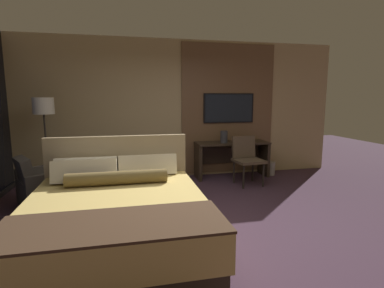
{
  "coord_description": "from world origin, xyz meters",
  "views": [
    {
      "loc": [
        -0.91,
        -3.52,
        1.64
      ],
      "look_at": [
        0.11,
        1.01,
        0.92
      ],
      "focal_mm": 28.0,
      "sensor_mm": 36.0,
      "label": 1
    }
  ],
  "objects_px": {
    "desk": "(231,153)",
    "desk_chair": "(246,156)",
    "vase_tall": "(224,137)",
    "waste_bin": "(270,168)",
    "floor_lamp": "(44,113)",
    "tv": "(229,108)",
    "bed": "(117,216)",
    "armchair_by_window": "(43,188)"
  },
  "relations": [
    {
      "from": "desk",
      "to": "desk_chair",
      "type": "distance_m",
      "value": 0.58
    },
    {
      "from": "vase_tall",
      "to": "waste_bin",
      "type": "distance_m",
      "value": 1.28
    },
    {
      "from": "vase_tall",
      "to": "floor_lamp",
      "type": "bearing_deg",
      "value": -176.35
    },
    {
      "from": "desk_chair",
      "to": "tv",
      "type": "bearing_deg",
      "value": 90.89
    },
    {
      "from": "vase_tall",
      "to": "bed",
      "type": "bearing_deg",
      "value": -130.28
    },
    {
      "from": "bed",
      "to": "waste_bin",
      "type": "relative_size",
      "value": 7.91
    },
    {
      "from": "armchair_by_window",
      "to": "waste_bin",
      "type": "distance_m",
      "value": 4.36
    },
    {
      "from": "desk_chair",
      "to": "waste_bin",
      "type": "xyz_separation_m",
      "value": [
        0.76,
        0.5,
        -0.41
      ]
    },
    {
      "from": "bed",
      "to": "desk",
      "type": "distance_m",
      "value": 3.41
    },
    {
      "from": "bed",
      "to": "waste_bin",
      "type": "bearing_deg",
      "value": 38.34
    },
    {
      "from": "bed",
      "to": "desk_chair",
      "type": "height_order",
      "value": "bed"
    },
    {
      "from": "desk",
      "to": "tv",
      "type": "height_order",
      "value": "tv"
    },
    {
      "from": "desk_chair",
      "to": "floor_lamp",
      "type": "distance_m",
      "value": 3.68
    },
    {
      "from": "bed",
      "to": "floor_lamp",
      "type": "xyz_separation_m",
      "value": [
        -1.22,
        2.23,
        1.04
      ]
    },
    {
      "from": "desk",
      "to": "desk_chair",
      "type": "height_order",
      "value": "desk_chair"
    },
    {
      "from": "tv",
      "to": "waste_bin",
      "type": "relative_size",
      "value": 3.91
    },
    {
      "from": "waste_bin",
      "to": "floor_lamp",
      "type": "bearing_deg",
      "value": -176.81
    },
    {
      "from": "floor_lamp",
      "to": "vase_tall",
      "type": "relative_size",
      "value": 6.76
    },
    {
      "from": "armchair_by_window",
      "to": "waste_bin",
      "type": "relative_size",
      "value": 3.4
    },
    {
      "from": "armchair_by_window",
      "to": "vase_tall",
      "type": "xyz_separation_m",
      "value": [
        3.21,
        0.87,
        0.59
      ]
    },
    {
      "from": "bed",
      "to": "armchair_by_window",
      "type": "relative_size",
      "value": 2.33
    },
    {
      "from": "floor_lamp",
      "to": "vase_tall",
      "type": "height_order",
      "value": "floor_lamp"
    },
    {
      "from": "armchair_by_window",
      "to": "vase_tall",
      "type": "height_order",
      "value": "vase_tall"
    },
    {
      "from": "tv",
      "to": "waste_bin",
      "type": "distance_m",
      "value": 1.57
    },
    {
      "from": "tv",
      "to": "vase_tall",
      "type": "bearing_deg",
      "value": -122.49
    },
    {
      "from": "tv",
      "to": "waste_bin",
      "type": "bearing_deg",
      "value": -18.44
    },
    {
      "from": "floor_lamp",
      "to": "armchair_by_window",
      "type": "bearing_deg",
      "value": -83.64
    },
    {
      "from": "desk",
      "to": "vase_tall",
      "type": "height_order",
      "value": "vase_tall"
    },
    {
      "from": "armchair_by_window",
      "to": "desk_chair",
      "type": "bearing_deg",
      "value": -112.09
    },
    {
      "from": "armchair_by_window",
      "to": "waste_bin",
      "type": "xyz_separation_m",
      "value": [
        4.27,
        0.9,
        -0.13
      ]
    },
    {
      "from": "bed",
      "to": "armchair_by_window",
      "type": "height_order",
      "value": "bed"
    },
    {
      "from": "floor_lamp",
      "to": "desk",
      "type": "bearing_deg",
      "value": 5.11
    },
    {
      "from": "bed",
      "to": "desk",
      "type": "xyz_separation_m",
      "value": [
        2.27,
        2.54,
        0.15
      ]
    },
    {
      "from": "bed",
      "to": "tv",
      "type": "distance_m",
      "value": 3.73
    },
    {
      "from": "desk_chair",
      "to": "armchair_by_window",
      "type": "bearing_deg",
      "value": -179.46
    },
    {
      "from": "bed",
      "to": "armchair_by_window",
      "type": "distance_m",
      "value": 1.94
    },
    {
      "from": "desk_chair",
      "to": "floor_lamp",
      "type": "bearing_deg",
      "value": 169.87
    },
    {
      "from": "tv",
      "to": "floor_lamp",
      "type": "distance_m",
      "value": 3.53
    },
    {
      "from": "vase_tall",
      "to": "waste_bin",
      "type": "height_order",
      "value": "vase_tall"
    },
    {
      "from": "desk_chair",
      "to": "floor_lamp",
      "type": "relative_size",
      "value": 0.55
    },
    {
      "from": "tv",
      "to": "vase_tall",
      "type": "relative_size",
      "value": 4.49
    },
    {
      "from": "desk",
      "to": "armchair_by_window",
      "type": "distance_m",
      "value": 3.56
    }
  ]
}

